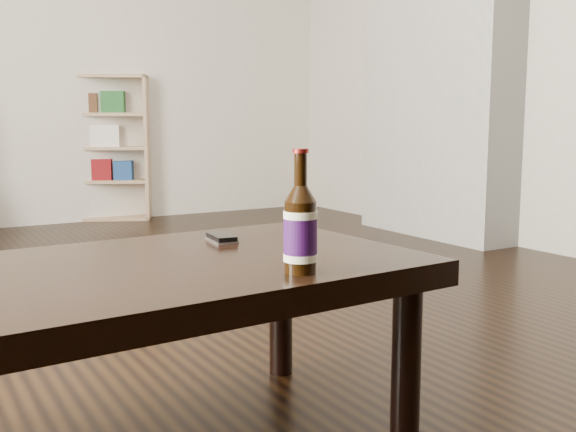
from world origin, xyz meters
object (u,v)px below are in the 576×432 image
bookshelf (109,145)px  phone (222,238)px  beer_bottle (300,230)px  coffee_table (152,290)px

bookshelf → phone: bookshelf is taller
beer_bottle → phone: (0.01, 0.42, -0.08)m
bookshelf → coffee_table: (-1.00, -3.83, -0.19)m
phone → beer_bottle: bearing=-86.4°
beer_bottle → phone: beer_bottle is taller
coffee_table → beer_bottle: bearing=-45.4°
bookshelf → beer_bottle: (-0.76, -4.07, -0.04)m
bookshelf → beer_bottle: size_ratio=4.30×
bookshelf → phone: 3.73m
coffee_table → phone: 0.32m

